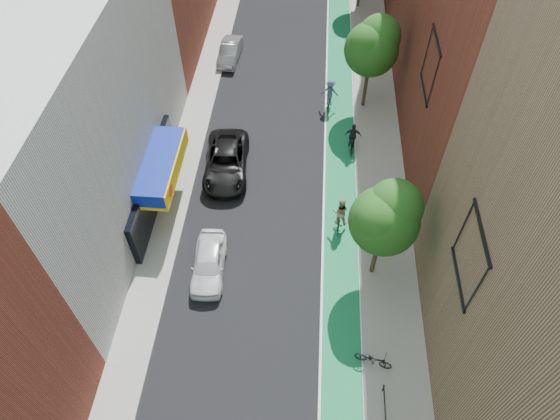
% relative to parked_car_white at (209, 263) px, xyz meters
% --- Properties ---
extents(bike_lane, '(2.00, 68.00, 0.01)m').
position_rel_parked_car_white_xyz_m(bike_lane, '(7.00, 16.51, -0.70)').
color(bike_lane, '#136C40').
rests_on(bike_lane, ground).
extents(sidewalk_left, '(2.00, 68.00, 0.15)m').
position_rel_parked_car_white_xyz_m(sidewalk_left, '(-3.00, 16.51, -0.63)').
color(sidewalk_left, gray).
rests_on(sidewalk_left, ground).
extents(sidewalk_right, '(3.00, 68.00, 0.15)m').
position_rel_parked_car_white_xyz_m(sidewalk_right, '(9.50, 16.51, -0.63)').
color(sidewalk_right, gray).
rests_on(sidewalk_right, ground).
extents(building_left_white, '(8.00, 20.00, 12.00)m').
position_rel_parked_car_white_xyz_m(building_left_white, '(-8.00, 4.51, 5.29)').
color(building_left_white, silver).
rests_on(building_left_white, ground).
extents(tree_near, '(3.40, 3.36, 6.42)m').
position_rel_parked_car_white_xyz_m(tree_near, '(8.65, 0.53, 3.95)').
color(tree_near, '#332619').
rests_on(tree_near, ground).
extents(tree_mid, '(3.55, 3.53, 6.74)m').
position_rel_parked_car_white_xyz_m(tree_mid, '(8.65, 14.53, 4.18)').
color(tree_mid, '#332619').
rests_on(tree_mid, ground).
extents(parked_car_white, '(1.87, 4.22, 1.41)m').
position_rel_parked_car_white_xyz_m(parked_car_white, '(0.00, 0.00, 0.00)').
color(parked_car_white, white).
rests_on(parked_car_white, ground).
extents(parked_car_black, '(2.97, 5.80, 1.57)m').
position_rel_parked_car_white_xyz_m(parked_car_black, '(-0.13, 7.47, 0.08)').
color(parked_car_black, black).
rests_on(parked_car_black, ground).
extents(parked_car_silver, '(1.64, 4.09, 1.32)m').
position_rel_parked_car_white_xyz_m(parked_car_silver, '(-1.60, 19.69, -0.04)').
color(parked_car_silver, '#909398').
rests_on(parked_car_silver, ground).
extents(cyclist_lane_near, '(1.00, 1.56, 2.24)m').
position_rel_parked_car_white_xyz_m(cyclist_lane_near, '(6.86, 3.51, 0.32)').
color(cyclist_lane_near, black).
rests_on(cyclist_lane_near, ground).
extents(cyclist_lane_mid, '(1.07, 1.55, 2.15)m').
position_rel_parked_car_white_xyz_m(cyclist_lane_mid, '(7.70, 9.90, 0.17)').
color(cyclist_lane_mid, black).
rests_on(cyclist_lane_mid, ground).
extents(cyclist_lane_far, '(1.28, 1.64, 2.19)m').
position_rel_parked_car_white_xyz_m(cyclist_lane_far, '(6.20, 14.33, 0.32)').
color(cyclist_lane_far, black).
rests_on(cyclist_lane_far, ground).
extents(parked_bike_far, '(1.86, 1.06, 0.92)m').
position_rel_parked_car_white_xyz_m(parked_bike_far, '(8.40, -4.64, -0.09)').
color(parked_bike_far, black).
rests_on(parked_bike_far, sidewalk_right).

